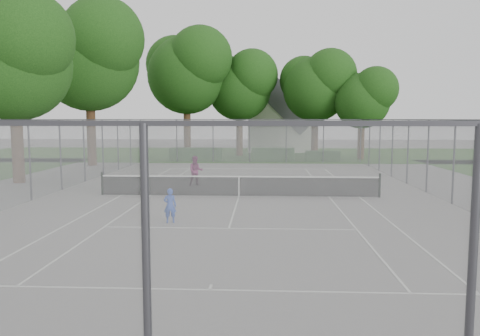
{
  "coord_description": "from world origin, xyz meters",
  "views": [
    {
      "loc": [
        1.09,
        -21.23,
        3.54
      ],
      "look_at": [
        0.0,
        1.0,
        1.2
      ],
      "focal_mm": 35.0,
      "sensor_mm": 36.0,
      "label": 1
    }
  ],
  "objects_px": {
    "tennis_net": "(239,185)",
    "woman_player": "(196,171)",
    "girl_player": "(170,206)",
    "house": "(282,118)"
  },
  "relations": [
    {
      "from": "tennis_net",
      "to": "woman_player",
      "type": "xyz_separation_m",
      "value": [
        -2.47,
        3.3,
        0.28
      ]
    },
    {
      "from": "woman_player",
      "to": "girl_player",
      "type": "bearing_deg",
      "value": -99.68
    },
    {
      "from": "woman_player",
      "to": "tennis_net",
      "type": "bearing_deg",
      "value": -65.44
    },
    {
      "from": "tennis_net",
      "to": "woman_player",
      "type": "distance_m",
      "value": 4.13
    },
    {
      "from": "tennis_net",
      "to": "girl_player",
      "type": "relative_size",
      "value": 10.8
    },
    {
      "from": "house",
      "to": "woman_player",
      "type": "relative_size",
      "value": 5.7
    },
    {
      "from": "house",
      "to": "girl_player",
      "type": "bearing_deg",
      "value": -98.23
    },
    {
      "from": "tennis_net",
      "to": "girl_player",
      "type": "distance_m",
      "value": 6.0
    },
    {
      "from": "girl_player",
      "to": "woman_player",
      "type": "relative_size",
      "value": 0.75
    },
    {
      "from": "house",
      "to": "girl_player",
      "type": "xyz_separation_m",
      "value": [
        -5.22,
        -36.05,
        -3.03
      ]
    }
  ]
}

